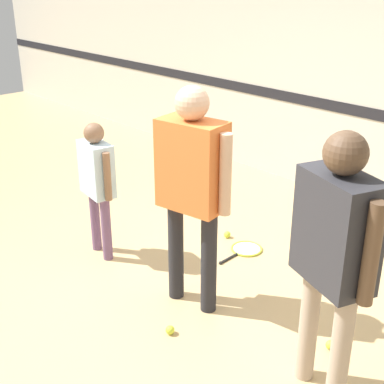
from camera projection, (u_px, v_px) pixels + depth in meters
The scene contains 8 objects.
ground_plane at pixel (179, 305), 4.19m from camera, with size 16.00×16.00×0.00m, color tan.
person_instructor at pixel (192, 177), 3.82m from camera, with size 0.65×0.34×1.72m.
person_student_left at pixel (97, 176), 4.65m from camera, with size 0.47×0.24×1.25m.
person_student_right at pixel (335, 244), 2.94m from camera, with size 0.61×0.41×1.69m.
racket_spare_on_floor at pixel (245, 249), 5.00m from camera, with size 0.31×0.54×0.03m.
tennis_ball_near_instructor at pixel (170, 330), 3.86m from camera, with size 0.07×0.07×0.07m, color #CCE038.
tennis_ball_by_spare_racket at pixel (227, 235), 5.22m from camera, with size 0.07×0.07×0.07m, color #CCE038.
tennis_ball_stray_left at pixel (330, 345), 3.70m from camera, with size 0.07×0.07×0.07m, color #CCE038.
Camera 1 is at (2.62, -2.34, 2.46)m, focal length 50.00 mm.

